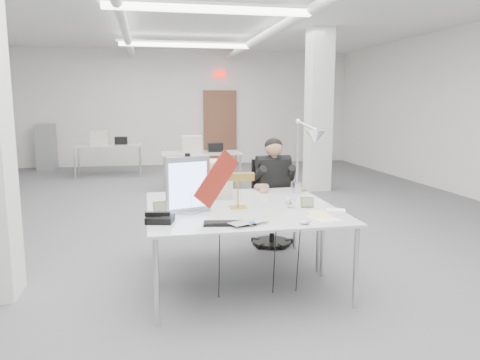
% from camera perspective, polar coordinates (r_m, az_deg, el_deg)
% --- Properties ---
extents(room_shell, '(10.04, 14.04, 3.24)m').
position_cam_1_polar(room_shell, '(6.63, -3.38, 8.86)').
color(room_shell, '#575659').
rests_on(room_shell, ground).
extents(desk_main, '(1.80, 0.90, 0.02)m').
position_cam_1_polar(desk_main, '(4.16, 1.26, -4.72)').
color(desk_main, silver).
rests_on(desk_main, room_shell).
extents(desk_second, '(1.80, 0.90, 0.02)m').
position_cam_1_polar(desk_second, '(5.02, -0.96, -2.26)').
color(desk_second, silver).
rests_on(desk_second, room_shell).
extents(bg_desk_a, '(1.60, 0.80, 0.02)m').
position_cam_1_polar(bg_desk_a, '(9.55, -4.72, 3.29)').
color(bg_desk_a, silver).
rests_on(bg_desk_a, room_shell).
extents(bg_desk_b, '(1.60, 0.80, 0.02)m').
position_cam_1_polar(bg_desk_b, '(11.72, -15.77, 4.10)').
color(bg_desk_b, silver).
rests_on(bg_desk_b, room_shell).
extents(filing_cabinet, '(0.45, 0.55, 1.20)m').
position_cam_1_polar(filing_cabinet, '(13.40, -22.55, 3.75)').
color(filing_cabinet, gray).
rests_on(filing_cabinet, room_shell).
extents(office_chair, '(0.57, 0.57, 1.09)m').
position_cam_1_polar(office_chair, '(5.79, 3.94, -2.71)').
color(office_chair, black).
rests_on(office_chair, room_shell).
extents(seated_person, '(0.49, 0.59, 0.84)m').
position_cam_1_polar(seated_person, '(5.68, 4.11, 0.70)').
color(seated_person, black).
rests_on(seated_person, office_chair).
extents(monitor, '(0.42, 0.16, 0.52)m').
position_cam_1_polar(monitor, '(4.30, -6.35, -0.59)').
color(monitor, '#B2B1B6').
rests_on(monitor, desk_main).
extents(pennant, '(0.46, 0.22, 0.54)m').
position_cam_1_polar(pennant, '(4.28, -2.84, 0.13)').
color(pennant, maroon).
rests_on(pennant, monitor).
extents(keyboard, '(0.46, 0.21, 0.02)m').
position_cam_1_polar(keyboard, '(3.91, -1.24, -5.30)').
color(keyboard, black).
rests_on(keyboard, desk_main).
extents(laptop, '(0.40, 0.34, 0.03)m').
position_cam_1_polar(laptop, '(3.87, 1.50, -5.41)').
color(laptop, silver).
rests_on(laptop, desk_main).
extents(mouse, '(0.10, 0.06, 0.04)m').
position_cam_1_polar(mouse, '(3.94, 7.89, -5.14)').
color(mouse, '#B1B2B6').
rests_on(mouse, desk_main).
extents(bankers_lamp, '(0.30, 0.15, 0.33)m').
position_cam_1_polar(bankers_lamp, '(4.48, -0.26, -1.37)').
color(bankers_lamp, '#BA7E3A').
rests_on(bankers_lamp, desk_main).
extents(desk_phone, '(0.26, 0.25, 0.06)m').
position_cam_1_polar(desk_phone, '(4.03, -9.72, -4.73)').
color(desk_phone, black).
rests_on(desk_phone, desk_main).
extents(picture_frame_left, '(0.14, 0.07, 0.11)m').
position_cam_1_polar(picture_frame_left, '(4.37, -9.66, -3.27)').
color(picture_frame_left, '#A98848').
rests_on(picture_frame_left, desk_main).
extents(picture_frame_right, '(0.13, 0.04, 0.10)m').
position_cam_1_polar(picture_frame_right, '(4.57, 8.19, -2.70)').
color(picture_frame_right, olive).
rests_on(picture_frame_right, desk_main).
extents(desk_clock, '(0.10, 0.06, 0.10)m').
position_cam_1_polar(desk_clock, '(4.54, 6.10, -2.76)').
color(desk_clock, silver).
rests_on(desk_clock, desk_main).
extents(paper_stack_a, '(0.25, 0.31, 0.01)m').
position_cam_1_polar(paper_stack_a, '(4.17, 10.17, -4.62)').
color(paper_stack_a, white).
rests_on(paper_stack_a, desk_main).
extents(paper_stack_b, '(0.19, 0.25, 0.01)m').
position_cam_1_polar(paper_stack_b, '(4.31, 9.62, -4.13)').
color(paper_stack_b, '#E7D88A').
rests_on(paper_stack_b, desk_main).
extents(paper_stack_c, '(0.21, 0.18, 0.01)m').
position_cam_1_polar(paper_stack_c, '(4.51, 11.58, -3.60)').
color(paper_stack_c, white).
rests_on(paper_stack_c, desk_main).
extents(beige_monitor, '(0.46, 0.45, 0.39)m').
position_cam_1_polar(beige_monitor, '(5.03, -3.30, 0.15)').
color(beige_monitor, beige).
rests_on(beige_monitor, desk_second).
extents(architect_lamp, '(0.39, 0.80, 0.99)m').
position_cam_1_polar(architect_lamp, '(4.97, 7.92, 3.47)').
color(architect_lamp, silver).
rests_on(architect_lamp, desk_second).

